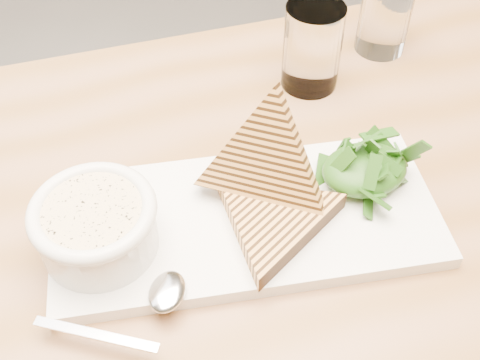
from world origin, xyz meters
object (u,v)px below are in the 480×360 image
object	(u,v)px
platter	(246,220)
glass_far	(385,15)
table_top	(329,220)
glass_near	(312,47)
soup_bowl	(98,230)

from	to	relation	value
platter	glass_far	size ratio (longest dim) A/B	3.80
table_top	glass_far	bearing A→B (deg)	52.92
platter	glass_far	bearing A→B (deg)	40.33
table_top	platter	distance (m)	0.10
platter	glass_near	distance (m)	0.26
table_top	glass_far	distance (m)	0.32
table_top	glass_far	world-z (taller)	glass_far
platter	table_top	bearing A→B (deg)	-4.96
soup_bowl	table_top	bearing A→B (deg)	-4.51
glass_near	table_top	bearing A→B (deg)	-106.74
glass_far	soup_bowl	bearing A→B (deg)	-152.09
platter	glass_near	xyz separation A→B (m)	(0.16, 0.20, 0.05)
glass_near	platter	bearing A→B (deg)	-128.30
glass_near	glass_far	distance (m)	0.13
platter	soup_bowl	xyz separation A→B (m)	(-0.15, 0.01, 0.03)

